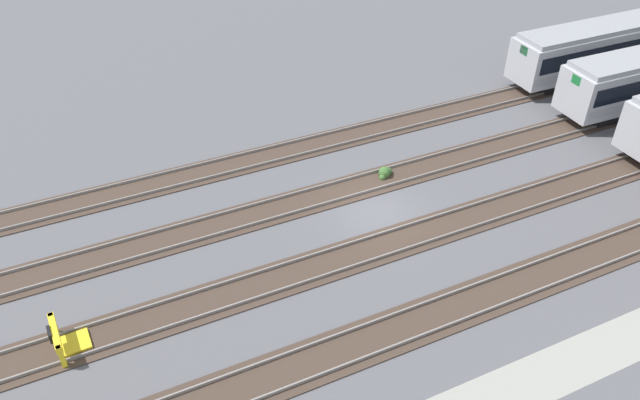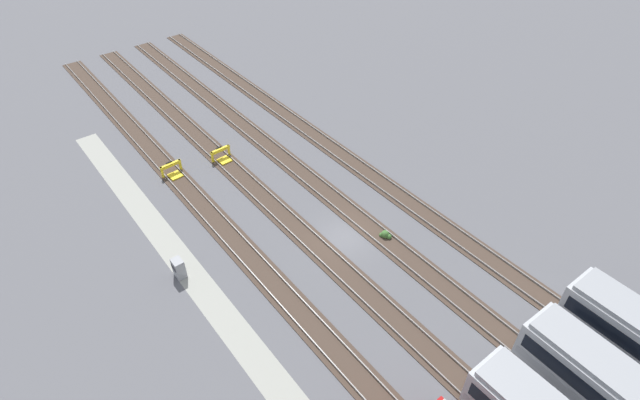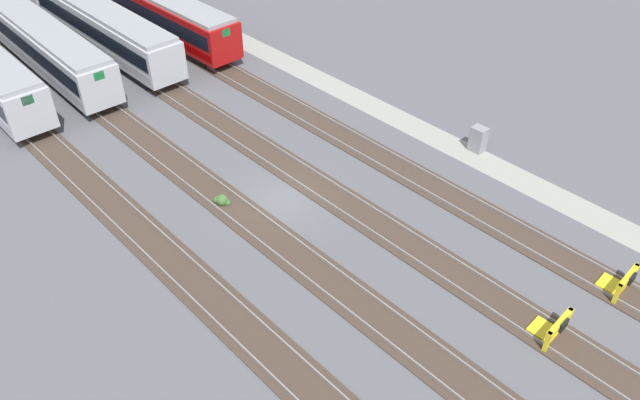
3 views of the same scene
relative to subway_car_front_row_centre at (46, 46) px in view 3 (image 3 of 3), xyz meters
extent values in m
plane|color=#5B5B60|center=(-23.48, -2.40, -2.04)|extent=(400.00, 400.00, 0.00)
cube|color=#9E9E93|center=(-23.48, -13.64, -2.04)|extent=(54.00, 2.00, 0.01)
cube|color=#47382D|center=(-23.48, -9.42, -2.01)|extent=(90.00, 2.24, 0.06)
cube|color=gray|center=(-23.48, -8.71, -1.90)|extent=(90.00, 0.07, 0.15)
cube|color=gray|center=(-23.48, -10.14, -1.90)|extent=(90.00, 0.07, 0.15)
cube|color=#47382D|center=(-23.48, -4.74, -2.01)|extent=(90.00, 2.24, 0.06)
cube|color=gray|center=(-23.48, -4.02, -1.90)|extent=(90.00, 0.07, 0.15)
cube|color=gray|center=(-23.48, -5.46, -1.90)|extent=(90.00, 0.07, 0.15)
cube|color=#47382D|center=(-23.48, -0.06, -2.01)|extent=(90.00, 2.24, 0.06)
cube|color=gray|center=(-23.48, 0.66, -1.90)|extent=(90.00, 0.07, 0.15)
cube|color=gray|center=(-23.48, -0.78, -1.90)|extent=(90.00, 0.07, 0.15)
cube|color=#47382D|center=(-23.48, 4.62, -2.01)|extent=(90.00, 2.24, 0.06)
cube|color=gray|center=(-23.48, 5.34, -1.90)|extent=(90.00, 0.07, 0.15)
cube|color=gray|center=(-23.48, 3.91, -1.90)|extent=(90.00, 0.07, 0.15)
cube|color=black|center=(13.47, -4.84, -1.69)|extent=(3.62, 2.28, 0.70)
cube|color=#B7BABF|center=(0.00, 0.00, 0.01)|extent=(18.07, 3.26, 2.70)
cube|color=black|center=(0.00, 0.00, 0.33)|extent=(17.35, 3.28, 1.08)
cube|color=#A8AAAF|center=(0.00, 0.00, -0.75)|extent=(17.71, 3.28, 0.54)
cube|color=#999BA0|center=(0.00, 0.00, 1.51)|extent=(17.52, 2.97, 0.30)
cube|color=#1E843D|center=(-8.96, 0.23, 1.01)|extent=(0.10, 0.70, 0.56)
cube|color=black|center=(5.58, -0.14, -1.69)|extent=(3.66, 2.33, 0.70)
cube|color=black|center=(-5.58, 0.14, -1.69)|extent=(3.66, 2.33, 0.70)
cube|color=#B7BABF|center=(0.00, -4.68, 0.01)|extent=(18.01, 2.87, 2.70)
cube|color=black|center=(0.00, -4.68, 0.33)|extent=(17.29, 2.91, 1.08)
cube|color=#A8AAAF|center=(0.00, -4.68, -0.75)|extent=(17.65, 2.90, 0.54)
cube|color=#999BA0|center=(0.00, -4.68, 1.51)|extent=(17.47, 2.59, 0.30)
cube|color=#1E843D|center=(-8.96, -4.65, 1.01)|extent=(0.08, 0.70, 0.56)
cube|color=black|center=(5.58, -4.71, -1.69)|extent=(3.61, 2.25, 0.70)
cube|color=black|center=(-5.58, -4.66, -1.69)|extent=(3.61, 2.25, 0.70)
cube|color=#1E843D|center=(-8.96, 4.81, 1.01)|extent=(0.09, 0.70, 0.56)
cube|color=black|center=(-5.58, 4.76, -1.69)|extent=(3.63, 2.29, 0.70)
cube|color=#A80F0F|center=(0.00, -9.46, 0.01)|extent=(18.04, 3.10, 2.70)
cube|color=black|center=(0.00, -9.46, 0.33)|extent=(17.33, 3.13, 1.08)
cube|color=#990000|center=(0.00, -9.46, -0.75)|extent=(17.69, 3.13, 0.54)
cube|color=#1E843D|center=(-8.96, -9.61, 1.01)|extent=(0.09, 0.70, 0.56)
cube|color=black|center=(5.58, -9.36, -1.69)|extent=(3.64, 2.30, 0.70)
cube|color=black|center=(-5.58, -9.55, -1.69)|extent=(3.64, 2.30, 0.70)
cube|color=yellow|center=(-39.48, -8.53, -1.46)|extent=(0.19, 0.19, 1.15)
cube|color=yellow|center=(-39.39, -10.32, -1.46)|extent=(0.19, 0.19, 1.15)
cube|color=yellow|center=(-39.43, -9.42, -1.04)|extent=(0.34, 2.01, 0.30)
cube|color=yellow|center=(-38.89, -9.40, -1.95)|extent=(1.15, 1.13, 0.18)
cube|color=black|center=(-39.61, -9.43, -1.04)|extent=(0.15, 0.61, 0.44)
cube|color=yellow|center=(-38.78, -3.84, -1.46)|extent=(0.19, 0.19, 1.15)
cube|color=yellow|center=(-38.70, -5.64, -1.46)|extent=(0.19, 0.19, 1.15)
cube|color=yellow|center=(-38.74, -4.74, -1.04)|extent=(0.33, 2.01, 0.30)
cube|color=yellow|center=(-38.19, -4.72, -1.95)|extent=(1.15, 1.13, 0.18)
cube|color=black|center=(-38.92, -4.75, -1.04)|extent=(0.15, 0.60, 0.44)
cube|color=gray|center=(-27.79, -14.30, -1.24)|extent=(0.90, 0.70, 1.60)
cube|color=#333338|center=(-27.79, -14.66, -1.00)|extent=(0.70, 0.04, 0.36)
sphere|color=#427033|center=(-21.55, 0.16, -1.76)|extent=(0.64, 0.64, 0.64)
sphere|color=#427033|center=(-21.25, 0.28, -1.86)|extent=(0.44, 0.44, 0.44)
sphere|color=#427033|center=(-21.77, -0.02, -1.90)|extent=(0.36, 0.36, 0.36)
camera|label=1|loc=(-36.30, -23.26, 17.25)|focal=35.00mm
camera|label=2|loc=(-2.68, -21.11, 25.67)|focal=28.00mm
camera|label=3|loc=(-44.53, 14.36, 19.05)|focal=35.00mm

